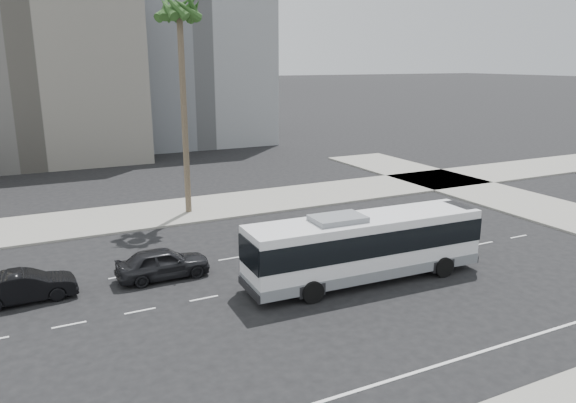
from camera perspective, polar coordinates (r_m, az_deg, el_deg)
ground at (r=28.70m, az=2.78°, el=-7.91°), size 700.00×700.00×0.00m
sidewalk_north at (r=42.17m, az=-7.52°, el=-0.51°), size 120.00×7.00×0.15m
midrise_beige_west at (r=68.14m, az=-26.11°, el=11.49°), size 24.00×18.00×18.00m
midrise_gray_center at (r=78.02m, az=-11.21°, el=15.82°), size 20.00×20.00×26.00m
highrise_right at (r=260.78m, az=-14.28°, el=19.46°), size 26.00×26.00×70.00m
highrise_far at (r=295.64m, az=-10.58°, el=18.05°), size 22.00×22.00×60.00m
city_bus at (r=27.94m, az=8.08°, el=-4.52°), size 12.66×3.28×3.61m
car_a at (r=29.02m, az=-12.98°, el=-6.30°), size 1.92×4.77×1.63m
car_b at (r=28.45m, az=-25.83°, el=-8.03°), size 1.68×4.53×1.48m
palm_near at (r=39.47m, az=-11.32°, el=18.62°), size 4.56×4.56×15.38m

